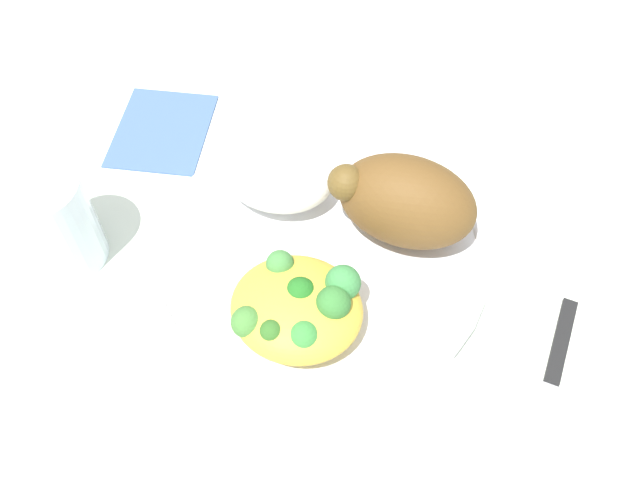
% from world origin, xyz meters
% --- Properties ---
extents(ground_plane, '(2.00, 2.00, 0.00)m').
position_xyz_m(ground_plane, '(0.00, 0.00, 0.00)').
color(ground_plane, silver).
extents(plate, '(0.29, 0.29, 0.02)m').
position_xyz_m(plate, '(0.00, 0.00, 0.01)').
color(plate, white).
rests_on(plate, ground_plane).
extents(roasted_chicken, '(0.12, 0.07, 0.08)m').
position_xyz_m(roasted_chicken, '(-0.06, -0.04, 0.06)').
color(roasted_chicken, brown).
rests_on(roasted_chicken, plate).
extents(rice_pile, '(0.10, 0.08, 0.05)m').
position_xyz_m(rice_pile, '(0.06, -0.05, 0.04)').
color(rice_pile, white).
rests_on(rice_pile, plate).
extents(mac_cheese_with_broccoli, '(0.10, 0.10, 0.05)m').
position_xyz_m(mac_cheese_with_broccoli, '(-0.01, 0.07, 0.04)').
color(mac_cheese_with_broccoli, gold).
rests_on(mac_cheese_with_broccoli, plate).
extents(fork, '(0.02, 0.14, 0.01)m').
position_xyz_m(fork, '(-0.18, 0.04, 0.00)').
color(fork, silver).
rests_on(fork, ground_plane).
extents(knife, '(0.02, 0.19, 0.01)m').
position_xyz_m(knife, '(-0.21, 0.05, 0.00)').
color(knife, black).
rests_on(knife, ground_plane).
extents(water_glass, '(0.07, 0.07, 0.09)m').
position_xyz_m(water_glass, '(0.21, 0.07, 0.05)').
color(water_glass, silver).
rests_on(water_glass, ground_plane).
extents(napkin, '(0.11, 0.13, 0.00)m').
position_xyz_m(napkin, '(0.20, -0.09, 0.00)').
color(napkin, '#47669E').
rests_on(napkin, ground_plane).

